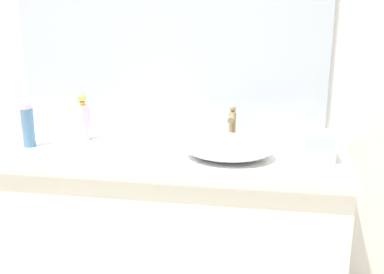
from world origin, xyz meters
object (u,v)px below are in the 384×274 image
Objects in this scene: sink_basin at (228,147)px; soap_dispenser at (83,120)px; lotion_bottle at (28,126)px; tissue_box at (318,144)px.

sink_basin is 0.71m from soap_dispenser.
lotion_bottle is (-0.90, 0.01, 0.05)m from sink_basin.
lotion_bottle is 1.26× the size of tissue_box.
lotion_bottle is at bearing 179.37° from sink_basin.
soap_dispenser reaches higher than tissue_box.
soap_dispenser is at bearing 167.84° from sink_basin.
tissue_box is (1.06, -0.11, -0.03)m from soap_dispenser.
lotion_bottle is at bearing -178.62° from tissue_box.
soap_dispenser is at bearing 174.12° from tissue_box.
soap_dispenser is (-0.70, 0.15, 0.05)m from sink_basin.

